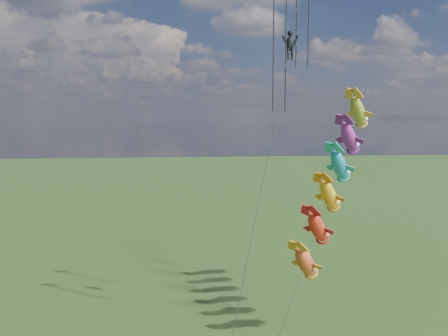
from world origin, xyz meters
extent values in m
cylinder|color=black|center=(21.20, 7.75, 8.46)|extent=(10.38, 12.00, 16.64)
ellipsoid|color=red|center=(18.93, 5.12, 4.80)|extent=(2.45, 2.63, 2.72)
ellipsoid|color=#E54B19|center=(20.08, 6.46, 6.66)|extent=(2.45, 2.63, 2.72)
ellipsoid|color=yellow|center=(21.24, 7.80, 8.53)|extent=(2.45, 2.63, 2.72)
ellipsoid|color=blue|center=(22.40, 9.14, 10.39)|extent=(2.45, 2.63, 2.72)
ellipsoid|color=#D83394|center=(23.56, 10.48, 12.25)|extent=(2.45, 2.63, 2.72)
ellipsoid|color=green|center=(24.72, 11.82, 14.11)|extent=(2.45, 2.63, 2.72)
cylinder|color=black|center=(15.55, 0.69, 11.42)|extent=(7.75, 15.26, 22.55)
cylinder|color=black|center=(16.99, 5.89, 18.02)|extent=(0.08, 0.08, 8.37)
cylinder|color=black|center=(17.73, 5.89, 18.02)|extent=(0.08, 0.08, 8.37)
cylinder|color=black|center=(19.02, 8.30, 20.57)|extent=(0.08, 0.08, 7.72)
cylinder|color=black|center=(19.79, 8.30, 20.57)|extent=(0.08, 0.08, 7.72)
camera|label=1|loc=(10.47, -23.98, 13.63)|focal=40.00mm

